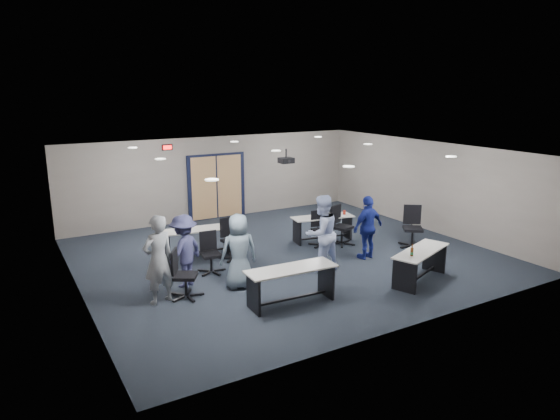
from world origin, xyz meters
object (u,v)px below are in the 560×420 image
table_front_right (420,260)px  chair_back_c (321,229)px  chair_back_a (211,253)px  chair_back_b (233,239)px  chair_loose_left (185,274)px  table_back_right (323,224)px  person_lightblue (322,233)px  chair_loose_right (413,227)px  person_gray (158,260)px  person_navy (368,227)px  chair_back_d (342,226)px  person_back (184,251)px  table_back_left (198,237)px  table_front_left (291,279)px  person_plaid (239,251)px

table_front_right → chair_back_c: (-0.47, 3.22, -0.02)m
chair_back_a → chair_back_b: bearing=41.9°
chair_back_a → chair_loose_left: (-1.00, -1.06, 0.03)m
table_back_right → person_lightblue: bearing=-115.9°
chair_loose_right → person_gray: (-7.01, -0.11, 0.35)m
person_navy → chair_back_d: bearing=-102.5°
person_navy → person_back: size_ratio=1.01×
person_lightblue → chair_loose_left: bearing=-9.3°
table_back_left → person_gray: person_gray is taller
chair_back_b → chair_loose_left: 2.50m
chair_back_b → chair_back_a: bearing=-152.1°
chair_loose_left → table_front_left: bearing=-96.1°
person_gray → chair_loose_right: bearing=166.3°
person_gray → chair_back_b: bearing=-159.7°
chair_back_c → person_gray: bearing=-156.2°
table_back_right → chair_back_b: (-2.86, -0.16, 0.04)m
chair_back_d → person_gray: person_gray is taller
person_navy → chair_loose_left: bearing=-6.3°
table_back_right → chair_loose_right: 2.46m
table_front_right → person_plaid: bearing=134.3°
chair_back_c → person_gray: (-4.92, -1.44, 0.43)m
chair_back_c → person_navy: person_navy is taller
chair_back_b → person_plaid: size_ratio=0.64×
chair_back_d → person_lightblue: (-1.63, -1.36, 0.37)m
chair_loose_right → table_back_right: bearing=172.0°
chair_back_d → chair_loose_left: chair_back_d is taller
table_front_right → person_back: (-4.65, 2.37, 0.30)m
person_gray → chair_back_a: bearing=-160.4°
table_back_right → chair_loose_right: bearing=-34.1°
chair_back_d → person_gray: (-5.48, -1.25, 0.37)m
person_navy → person_back: person_navy is taller
person_gray → person_plaid: size_ratio=1.11×
table_front_left → person_lightblue: bearing=41.0°
table_back_right → person_gray: (-5.24, -1.82, 0.43)m
table_front_left → table_front_right: bearing=-4.8°
table_back_left → chair_loose_left: size_ratio=1.77×
table_back_right → person_navy: person_navy is taller
table_front_left → chair_back_b: bearing=90.7°
table_front_left → chair_back_c: bearing=49.4°
chair_back_c → chair_back_d: (0.57, -0.20, 0.06)m
table_back_right → person_navy: 1.82m
chair_loose_left → person_navy: bearing=-57.8°
person_plaid → person_back: 1.20m
person_navy → person_back: (-4.63, 0.56, -0.01)m
chair_loose_right → chair_loose_left: bearing=-142.9°
table_front_left → table_back_right: size_ratio=1.04×
table_back_left → person_back: 2.05m
chair_back_a → person_plaid: size_ratio=0.59×
person_gray → chair_back_d: bearing=178.1°
person_plaid → chair_back_d: bearing=-151.8°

